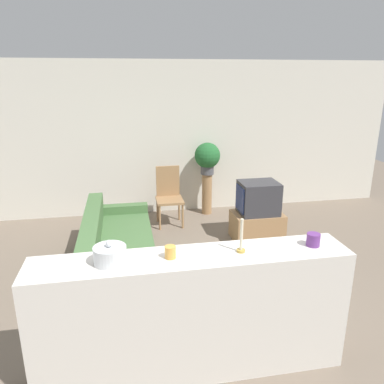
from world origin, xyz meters
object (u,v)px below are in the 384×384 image
television (258,198)px  wooden_chair (169,194)px  potted_plant (207,157)px  decorative_bowl (110,255)px  couch (117,251)px

television → wooden_chair: wooden_chair is taller
potted_plant → wooden_chair: bearing=-154.9°
potted_plant → decorative_bowl: (-1.59, -3.72, 0.08)m
couch → television: size_ratio=3.55×
television → potted_plant: potted_plant is taller
wooden_chair → potted_plant: (0.74, 0.35, 0.53)m
television → decorative_bowl: 3.29m
couch → television: (2.12, 0.60, 0.39)m
potted_plant → decorative_bowl: potted_plant is taller
television → potted_plant: size_ratio=1.04×
couch → wooden_chair: (0.87, 1.50, 0.26)m
television → wooden_chair: (-1.25, 0.89, -0.14)m
potted_plant → couch: bearing=-131.1°
wooden_chair → decorative_bowl: (-0.86, -3.37, 0.62)m
television → potted_plant: 1.40m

